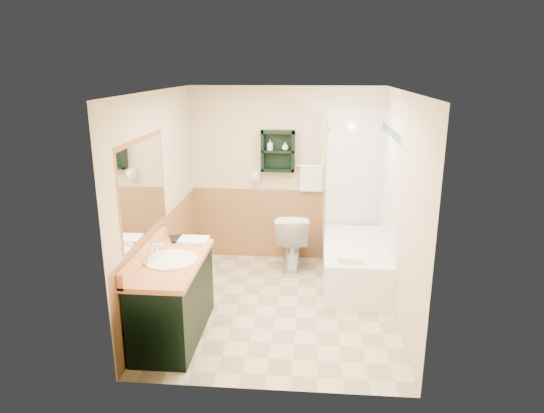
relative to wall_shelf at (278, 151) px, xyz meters
The scene contains 25 objects.
floor 2.09m from the wall_shelf, 85.93° to the right, with size 3.00×3.00×0.00m, color beige.
back_wall 0.38m from the wall_shelf, 48.99° to the left, with size 2.60×0.04×2.40m, color beige.
left_wall 1.89m from the wall_shelf, 130.97° to the right, with size 0.04×3.00×2.40m, color beige.
right_wall 2.03m from the wall_shelf, 44.70° to the right, with size 0.04×3.00×2.40m, color beige.
ceiling 1.66m from the wall_shelf, 85.93° to the right, with size 2.60×3.00×0.04m, color white.
wainscot_left 2.12m from the wall_shelf, 130.14° to the right, with size 2.98×2.98×1.00m, color #A77243, non-canonical shape.
wainscot_back 1.06m from the wall_shelf, 38.66° to the left, with size 2.58×2.58×1.00m, color #A77243, non-canonical shape.
mirror_frame 2.28m from the wall_shelf, 120.90° to the right, with size 1.30×1.30×1.00m, color #935D30, non-canonical shape.
mirror_glass 2.28m from the wall_shelf, 120.79° to the right, with size 1.20×1.20×0.90m, color white, non-canonical shape.
tile_right 1.61m from the wall_shelf, 25.39° to the right, with size 1.50×1.50×2.10m, color white, non-canonical shape.
tile_back 1.23m from the wall_shelf, ahead, with size 0.95×0.95×2.10m, color white, non-canonical shape.
tile_accent 1.56m from the wall_shelf, 25.55° to the right, with size 1.50×1.50×0.10m, color #14472A, non-canonical shape.
wall_shelf is the anchor object (origin of this frame).
hair_dryer 0.46m from the wall_shelf, behind, with size 0.10×0.24×0.18m, color silver, non-canonical shape.
towel_bar 0.49m from the wall_shelf, ahead, with size 0.40×0.06×0.40m, color white, non-canonical shape.
curtain_rod 1.01m from the wall_shelf, 46.11° to the right, with size 0.03×0.03×1.60m, color silver.
shower_curtain 0.89m from the wall_shelf, 37.30° to the right, with size 1.05×1.05×1.70m, color #C0B591, non-canonical shape.
vanity 2.56m from the wall_shelf, 112.99° to the right, with size 0.59×1.29×0.82m, color black.
bathtub 1.80m from the wall_shelf, 35.75° to the right, with size 0.80×1.50×0.53m, color white.
toilet 1.21m from the wall_shelf, 52.14° to the right, with size 0.44×0.79×0.78m, color white.
counter_towel 1.91m from the wall_shelf, 116.63° to the right, with size 0.31×0.24×0.04m, color white.
vanity_book 1.98m from the wall_shelf, 124.40° to the right, with size 0.17×0.02×0.22m, color black.
tub_towel 1.86m from the wall_shelf, 55.28° to the right, with size 0.26×0.21×0.07m, color white.
soap_bottle_a 0.11m from the wall_shelf, behind, with size 0.06×0.14×0.06m, color white.
soap_bottle_b 0.11m from the wall_shelf, ahead, with size 0.08×0.11×0.08m, color white.
Camera 1 is at (0.36, -5.00, 2.65)m, focal length 32.00 mm.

